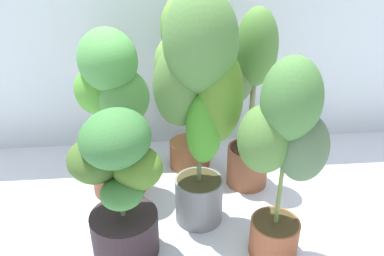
# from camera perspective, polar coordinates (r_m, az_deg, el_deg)

# --- Properties ---
(ground_plane) EXTENTS (8.00, 8.00, 0.00)m
(ground_plane) POSITION_cam_1_polar(r_m,az_deg,el_deg) (1.81, 0.04, -15.04)
(ground_plane) COLOR silver
(ground_plane) RESTS_ON ground
(potted_plant_center) EXTENTS (0.40, 0.40, 1.05)m
(potted_plant_center) POSITION_cam_1_polar(r_m,az_deg,el_deg) (1.54, 1.22, 5.39)
(potted_plant_center) COLOR slate
(potted_plant_center) RESTS_ON ground
(potted_plant_front_right) EXTENTS (0.35, 0.28, 0.85)m
(potted_plant_front_right) POSITION_cam_1_polar(r_m,az_deg,el_deg) (1.44, 13.41, -2.62)
(potted_plant_front_right) COLOR #965132
(potted_plant_front_right) RESTS_ON ground
(potted_plant_front_left) EXTENTS (0.44, 0.36, 0.65)m
(potted_plant_front_left) POSITION_cam_1_polar(r_m,az_deg,el_deg) (1.52, -10.82, -7.85)
(potted_plant_front_left) COLOR #2D2025
(potted_plant_front_left) RESTS_ON ground
(potted_plant_back_left) EXTENTS (0.41, 0.40, 0.85)m
(potted_plant_back_left) POSITION_cam_1_polar(r_m,az_deg,el_deg) (1.85, -11.70, 3.63)
(potted_plant_back_left) COLOR brown
(potted_plant_back_left) RESTS_ON ground
(potted_plant_back_center) EXTENTS (0.41, 0.39, 0.98)m
(potted_plant_back_center) POSITION_cam_1_polar(r_m,az_deg,el_deg) (1.98, -0.93, 9.90)
(potted_plant_back_center) COLOR brown
(potted_plant_back_center) RESTS_ON ground
(potted_plant_back_right) EXTENTS (0.34, 0.28, 0.93)m
(potted_plant_back_right) POSITION_cam_1_polar(r_m,az_deg,el_deg) (1.89, 8.38, 4.62)
(potted_plant_back_right) COLOR #935537
(potted_plant_back_right) RESTS_ON ground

